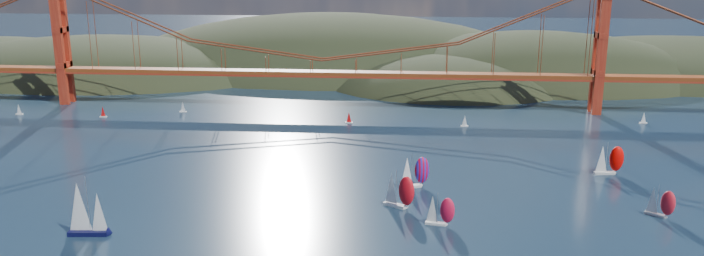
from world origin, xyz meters
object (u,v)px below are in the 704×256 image
racer_0 (399,190)px  racer_2 (660,202)px  racer_1 (439,210)px  sloop_navy (85,210)px  racer_rwb (414,171)px  racer_3 (609,159)px

racer_0 → racer_2: (70.39, -0.89, -0.96)m
racer_1 → racer_0: bearing=142.8°
racer_0 → racer_1: size_ratio=1.24×
sloop_navy → racer_2: bearing=4.3°
sloop_navy → racer_rwb: size_ratio=1.46×
racer_2 → racer_rwb: size_ratio=0.83×
sloop_navy → racer_2: (148.62, 24.85, -2.69)m
sloop_navy → racer_3: bearing=17.4°
racer_0 → racer_1: 16.10m
racer_2 → racer_1: bearing=-133.3°
racer_2 → racer_3: size_ratio=0.84×
racer_1 → racer_rwb: (-6.49, 28.84, 0.87)m
sloop_navy → racer_3: 156.78m
sloop_navy → racer_rwb: sloop_navy is taller
racer_rwb → racer_2: bearing=-33.5°
sloop_navy → racer_0: size_ratio=1.43×
racer_1 → racer_3: racer_3 is taller
sloop_navy → racer_1: 90.27m
racer_0 → racer_1: (10.91, -11.80, -0.98)m
racer_0 → racer_2: 70.40m
sloop_navy → racer_2: 150.71m
racer_3 → racer_rwb: (-62.08, -17.47, 0.04)m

